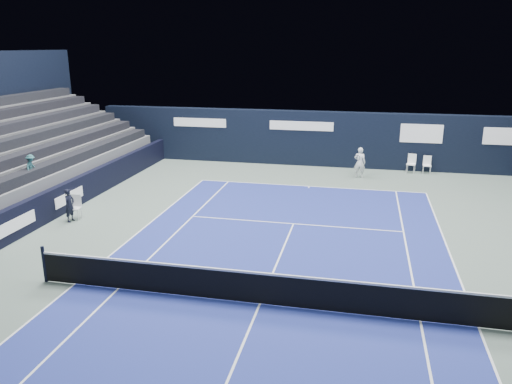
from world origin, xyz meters
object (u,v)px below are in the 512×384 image
folding_chair_back_a (411,162)px  line_judge_chair (75,205)px  tennis_net (260,287)px  tennis_player (360,162)px  folding_chair_back_b (427,163)px

folding_chair_back_a → line_judge_chair: (-13.67, -10.68, -0.02)m
folding_chair_back_a → tennis_net: (-5.09, -15.87, -0.07)m
tennis_net → tennis_player: size_ratio=8.08×
folding_chair_back_a → tennis_player: size_ratio=0.64×
folding_chair_back_a → folding_chair_back_b: folding_chair_back_a is taller
folding_chair_back_b → tennis_player: 3.92m
folding_chair_back_a → tennis_net: size_ratio=0.08×
line_judge_chair → tennis_player: bearing=29.2°
tennis_net → folding_chair_back_b: bearing=69.6°
folding_chair_back_a → folding_chair_back_b: 0.81m
folding_chair_back_b → tennis_player: (-3.55, -1.65, 0.26)m
folding_chair_back_a → line_judge_chair: folding_chair_back_a is taller
tennis_player → folding_chair_back_a: bearing=31.3°
folding_chair_back_a → folding_chair_back_b: bearing=12.3°
folding_chair_back_a → tennis_player: 3.22m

